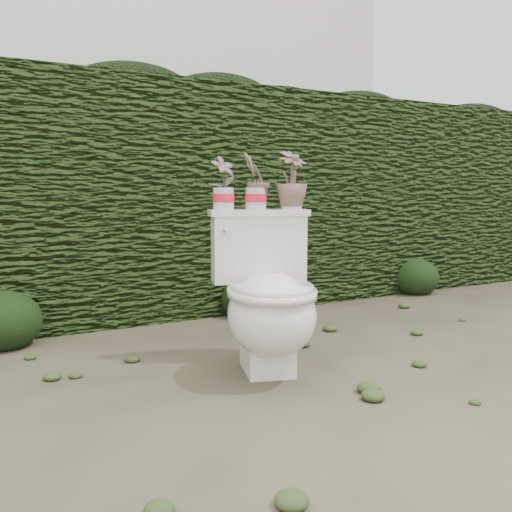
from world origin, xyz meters
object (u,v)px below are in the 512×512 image
potted_plant_center (256,182)px  potted_plant_left (223,184)px  potted_plant_right (292,181)px  toilet (268,300)px

potted_plant_center → potted_plant_left: bearing=-33.6°
potted_plant_right → potted_plant_left: bearing=148.7°
toilet → potted_plant_right: (0.24, 0.17, 0.56)m
toilet → potted_plant_center: bearing=93.2°
potted_plant_left → potted_plant_center: 0.16m
potted_plant_center → toilet: bearing=59.6°
potted_plant_right → toilet: bearing=-157.2°
potted_plant_center → potted_plant_right: 0.19m
potted_plant_center → potted_plant_right: (0.18, -0.06, 0.01)m
potted_plant_center → potted_plant_right: bearing=146.4°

